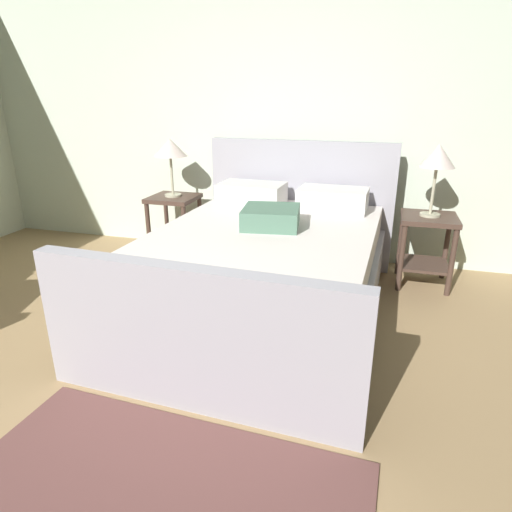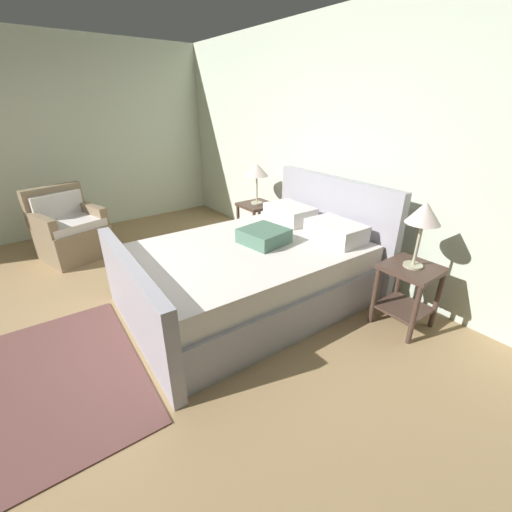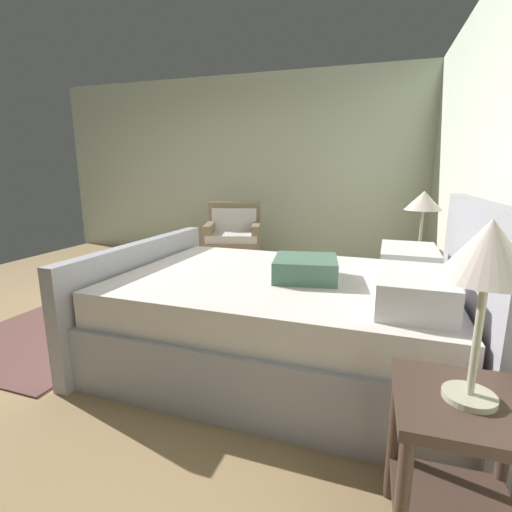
% 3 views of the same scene
% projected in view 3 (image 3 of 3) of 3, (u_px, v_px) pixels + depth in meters
% --- Properties ---
extents(ground_plane, '(5.98, 5.87, 0.02)m').
position_uv_depth(ground_plane, '(120.00, 318.00, 3.45)').
color(ground_plane, '#A38359').
extents(wall_side_left, '(0.12, 5.99, 2.75)m').
position_uv_depth(wall_side_left, '(233.00, 168.00, 6.00)').
color(wall_side_left, silver).
rests_on(wall_side_left, ground).
extents(bed, '(1.80, 2.43, 1.15)m').
position_uv_depth(bed, '(289.00, 315.00, 2.56)').
color(bed, '#A3A1AC').
rests_on(bed, ground).
extents(nightstand_right, '(0.44, 0.44, 0.60)m').
position_uv_depth(nightstand_right, '(461.00, 453.00, 1.22)').
color(nightstand_right, '#48342A').
rests_on(nightstand_right, ground).
extents(table_lamp_right, '(0.27, 0.27, 0.57)m').
position_uv_depth(table_lamp_right, '(488.00, 257.00, 1.08)').
color(table_lamp_right, '#B7B293').
rests_on(table_lamp_right, nightstand_right).
extents(nightstand_left, '(0.44, 0.44, 0.60)m').
position_uv_depth(nightstand_left, '(417.00, 274.00, 3.38)').
color(nightstand_left, '#48342A').
rests_on(nightstand_left, ground).
extents(table_lamp_left, '(0.32, 0.32, 0.55)m').
position_uv_depth(table_lamp_left, '(424.00, 203.00, 3.24)').
color(table_lamp_left, '#B7B293').
rests_on(table_lamp_left, nightstand_left).
extents(armchair, '(0.89, 0.89, 0.90)m').
position_uv_depth(armchair, '(234.00, 244.00, 5.10)').
color(armchair, '#877255').
rests_on(armchair, ground).
extents(area_rug, '(1.75, 1.37, 0.01)m').
position_uv_depth(area_rug, '(66.00, 328.00, 3.18)').
color(area_rug, brown).
rests_on(area_rug, ground).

